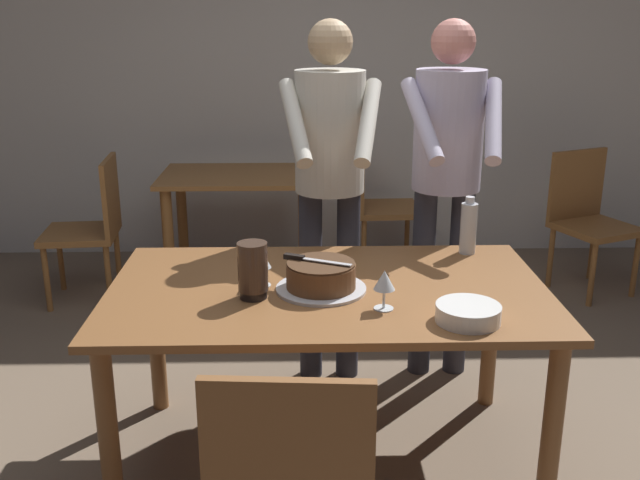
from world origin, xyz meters
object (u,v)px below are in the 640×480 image
(background_table, at_px, (239,198))
(background_chair_1, at_px, (92,224))
(hurricane_lamp, at_px, (253,270))
(wine_glass_far, at_px, (261,260))
(person_cutting_cake, at_px, (330,165))
(background_chair_0, at_px, (588,216))
(background_chair_2, at_px, (376,201))
(cake_on_platter, at_px, (321,277))
(water_bottle, at_px, (468,227))
(cake_knife, at_px, (303,258))
(person_standing_beside, at_px, (447,163))
(wine_glass_near, at_px, (384,281))
(main_dining_table, at_px, (328,311))
(plate_stack, at_px, (468,313))

(background_table, distance_m, background_chair_1, 0.94)
(background_chair_1, bearing_deg, hurricane_lamp, -59.00)
(hurricane_lamp, bearing_deg, background_table, 96.22)
(wine_glass_far, relative_size, hurricane_lamp, 0.69)
(person_cutting_cake, xyz_separation_m, background_table, (-0.54, 1.35, -0.50))
(wine_glass_far, bearing_deg, background_chair_1, 123.25)
(background_chair_0, bearing_deg, person_cutting_cake, -145.79)
(person_cutting_cake, distance_m, background_chair_2, 1.74)
(cake_on_platter, height_order, hurricane_lamp, hurricane_lamp)
(water_bottle, bearing_deg, background_chair_2, 95.89)
(hurricane_lamp, height_order, background_chair_1, hurricane_lamp)
(cake_on_platter, bearing_deg, cake_knife, 155.23)
(person_cutting_cake, xyz_separation_m, background_chair_0, (1.71, 1.16, -0.58))
(person_cutting_cake, height_order, background_table, person_cutting_cake)
(person_standing_beside, distance_m, background_table, 1.78)
(wine_glass_near, distance_m, background_chair_1, 2.57)
(background_chair_0, bearing_deg, hurricane_lamp, -135.72)
(wine_glass_near, relative_size, wine_glass_far, 1.00)
(main_dining_table, bearing_deg, person_cutting_cake, 87.28)
(plate_stack, height_order, water_bottle, water_bottle)
(cake_knife, height_order, wine_glass_far, wine_glass_far)
(person_cutting_cake, bearing_deg, person_standing_beside, 3.14)
(cake_on_platter, xyz_separation_m, person_standing_beside, (0.61, 0.77, 0.27))
(water_bottle, relative_size, background_chair_2, 0.28)
(plate_stack, bearing_deg, person_cutting_cake, 112.32)
(main_dining_table, relative_size, water_bottle, 6.65)
(cake_knife, relative_size, person_standing_beside, 0.15)
(main_dining_table, relative_size, cake_on_platter, 4.89)
(plate_stack, bearing_deg, cake_on_platter, 148.38)
(wine_glass_far, distance_m, background_table, 2.07)
(cake_on_platter, xyz_separation_m, background_table, (-0.48, 2.09, -0.22))
(wine_glass_far, bearing_deg, cake_knife, -7.77)
(wine_glass_near, relative_size, background_table, 0.14)
(wine_glass_far, bearing_deg, wine_glass_near, -28.24)
(wine_glass_far, distance_m, background_chair_0, 2.75)
(background_table, bearing_deg, water_bottle, -55.92)
(plate_stack, bearing_deg, background_chair_2, 90.87)
(background_table, bearing_deg, wine_glass_near, -72.91)
(plate_stack, bearing_deg, cake_knife, 149.14)
(main_dining_table, bearing_deg, person_standing_beside, 51.65)
(background_chair_1, bearing_deg, background_chair_2, 16.20)
(cake_on_platter, distance_m, background_chair_2, 2.39)
(water_bottle, xyz_separation_m, person_cutting_cake, (-0.58, 0.32, 0.21))
(plate_stack, relative_size, background_table, 0.22)
(hurricane_lamp, height_order, background_table, hurricane_lamp)
(background_table, height_order, background_chair_1, background_chair_1)
(water_bottle, distance_m, background_chair_1, 2.47)
(cake_knife, xyz_separation_m, water_bottle, (0.71, 0.39, -0.00))
(plate_stack, height_order, person_standing_beside, person_standing_beside)
(cake_knife, relative_size, person_cutting_cake, 0.15)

